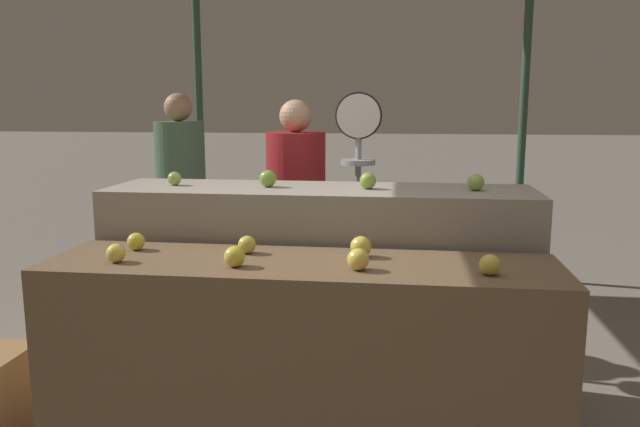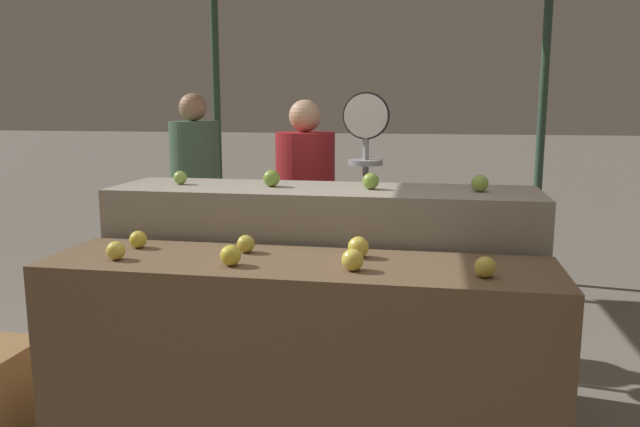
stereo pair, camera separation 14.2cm
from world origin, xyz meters
The scene contains 16 objects.
display_counter_front centered at (0.00, 0.00, 0.44)m, with size 2.12×0.55×0.88m, color brown.
display_counter_back centered at (0.00, 0.60, 0.55)m, with size 2.12×0.55×1.10m, color gray.
apple_front_0 centered at (-0.75, -0.11, 0.92)m, with size 0.08×0.08×0.08m, color yellow.
apple_front_1 centered at (-0.25, -0.11, 0.92)m, with size 0.08×0.08×0.08m, color gold.
apple_front_2 centered at (0.24, -0.10, 0.92)m, with size 0.09×0.09×0.09m, color yellow.
apple_front_3 centered at (0.74, -0.11, 0.92)m, with size 0.08×0.08×0.08m, color gold.
apple_front_4 centered at (-0.76, 0.11, 0.92)m, with size 0.08×0.08×0.08m, color gold.
apple_front_5 centered at (-0.25, 0.11, 0.92)m, with size 0.08×0.08×0.08m, color gold.
apple_front_6 centered at (0.24, 0.11, 0.92)m, with size 0.09×0.09×0.09m, color yellow.
apple_back_0 centered at (-0.75, 0.60, 1.14)m, with size 0.07×0.07×0.07m, color #8EB247.
apple_back_1 centered at (-0.26, 0.60, 1.15)m, with size 0.09×0.09×0.09m, color #7AA338.
apple_back_2 centered at (0.24, 0.59, 1.14)m, with size 0.08×0.08×0.08m, color #84AD3D.
apple_back_3 centered at (0.76, 0.59, 1.14)m, with size 0.08×0.08×0.08m, color #8EB247.
produce_scale centered at (0.15, 1.14, 1.15)m, with size 0.27×0.20×1.58m.
person_vendor_at_scale centered at (-0.26, 1.43, 0.88)m, with size 0.48×0.48×1.54m.
person_customer_left centered at (-1.26, 2.08, 0.91)m, with size 0.50×0.50×1.60m.
Camera 2 is at (0.54, -2.43, 1.52)m, focal length 35.00 mm.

